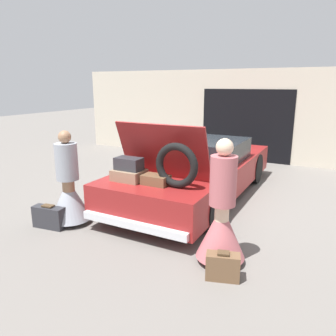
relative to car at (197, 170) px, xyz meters
The scene contains 7 objects.
ground_plane 0.56m from the car, 87.68° to the left, with size 40.00×40.00×0.00m, color slate.
garage_wall_back 3.96m from the car, 89.99° to the left, with size 12.00×0.14×2.80m.
car is the anchor object (origin of this frame).
person_left 2.75m from the car, 119.80° to the right, with size 0.71×0.71×1.61m.
person_right 2.77m from the car, 60.49° to the right, with size 0.66×0.66×1.70m.
suitcase_beside_left_person 3.13m from the car, 119.54° to the right, with size 0.58×0.26×0.40m.
suitcase_beside_right_person 3.20m from the car, 61.26° to the right, with size 0.45×0.31×0.37m.
Camera 1 is at (2.61, -6.29, 2.35)m, focal length 35.00 mm.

